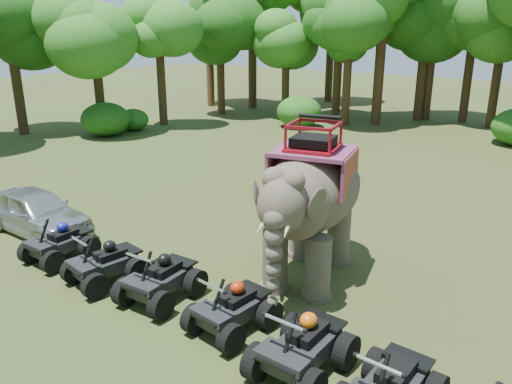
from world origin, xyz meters
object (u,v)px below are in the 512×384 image
atv_0 (59,238)px  atv_1 (105,258)px  atv_4 (303,339)px  atv_5 (392,380)px  atv_2 (160,273)px  atv_3 (232,302)px  parked_car (36,211)px  elephant (310,201)px

atv_0 → atv_1: size_ratio=0.98×
atv_1 → atv_4: bearing=7.8°
atv_0 → atv_5: atv_5 is taller
atv_2 → atv_3: (2.00, 0.07, -0.02)m
atv_3 → atv_4: 1.81m
atv_2 → atv_3: atv_2 is taller
atv_0 → atv_2: bearing=1.4°
atv_5 → atv_4: bearing=-179.3°
atv_3 → parked_car: bearing=-178.5°
elephant → atv_0: (-5.51, -3.23, -1.29)m
parked_car → elephant: bearing=-73.5°
elephant → atv_1: (-3.56, -3.24, -1.28)m
parked_car → atv_2: size_ratio=2.19×
atv_0 → atv_3: bearing=0.8°
atv_2 → atv_5: (5.40, -0.18, -0.01)m
atv_1 → atv_5: size_ratio=0.98×
atv_0 → parked_car: bearing=161.3°
elephant → atv_1: elephant is taller
atv_0 → atv_3: (5.58, 0.31, 0.01)m
parked_car → atv_2: (5.78, -0.41, -0.00)m
atv_1 → atv_5: bearing=7.6°
parked_car → atv_3: 7.78m
elephant → atv_2: 3.78m
parked_car → atv_5: (11.18, -0.59, -0.01)m
atv_1 → atv_2: (1.63, 0.25, 0.02)m
atv_0 → atv_5: (8.98, 0.06, 0.02)m
atv_0 → atv_5: bearing=-2.0°
atv_2 → atv_3: 2.00m
atv_2 → atv_4: bearing=-8.0°
elephant → atv_3: (0.07, -2.92, -1.28)m
atv_4 → atv_0: bearing=-180.0°
elephant → atv_5: (3.47, -3.17, -1.27)m
atv_2 → atv_5: 5.40m
elephant → parked_car: 8.22m
elephant → atv_3: size_ratio=2.69×
atv_3 → atv_5: 3.41m
atv_3 → atv_0: bearing=-172.9°
atv_1 → atv_5: 7.03m
elephant → parked_car: (-7.71, -2.58, -1.25)m
atv_5 → atv_0: bearing=-178.8°
parked_car → atv_2: parked_car is taller
parked_car → atv_5: 11.19m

